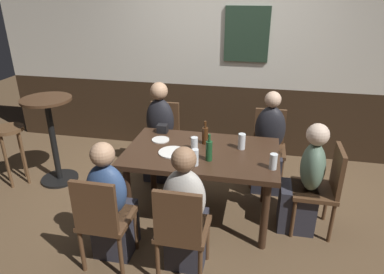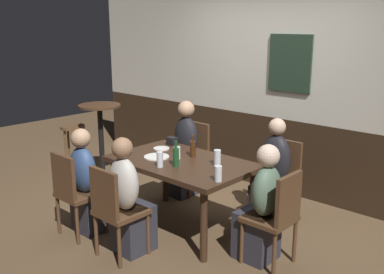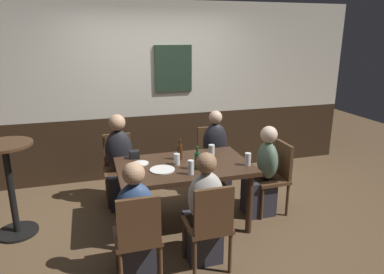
# 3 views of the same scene
# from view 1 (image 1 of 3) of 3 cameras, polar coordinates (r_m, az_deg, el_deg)

# --- Properties ---
(ground_plane) EXTENTS (12.00, 12.00, 0.00)m
(ground_plane) POSITION_cam_1_polar(r_m,az_deg,el_deg) (3.73, 1.49, -12.57)
(ground_plane) COLOR brown
(wall_back) EXTENTS (6.40, 0.13, 2.60)m
(wall_back) POSITION_cam_1_polar(r_m,az_deg,el_deg) (4.73, 5.41, 12.59)
(wall_back) COLOR #332316
(wall_back) RESTS_ON ground_plane
(dining_table) EXTENTS (1.47, 0.92, 0.74)m
(dining_table) POSITION_cam_1_polar(r_m,az_deg,el_deg) (3.38, 1.61, -3.61)
(dining_table) COLOR #382316
(dining_table) RESTS_ON ground_plane
(chair_head_east) EXTENTS (0.40, 0.40, 0.88)m
(chair_head_east) POSITION_cam_1_polar(r_m,az_deg,el_deg) (3.47, 20.79, -7.46)
(chair_head_east) COLOR #513521
(chair_head_east) RESTS_ON ground_plane
(chair_left_near) EXTENTS (0.40, 0.40, 0.88)m
(chair_left_near) POSITION_cam_1_polar(r_m,az_deg,el_deg) (2.94, -14.52, -12.72)
(chair_left_near) COLOR #513521
(chair_left_near) RESTS_ON ground_plane
(chair_right_far) EXTENTS (0.40, 0.40, 0.88)m
(chair_right_far) POSITION_cam_1_polar(r_m,az_deg,el_deg) (4.20, 12.49, -0.90)
(chair_right_far) COLOR #513521
(chair_right_far) RESTS_ON ground_plane
(chair_mid_near) EXTENTS (0.40, 0.40, 0.88)m
(chair_mid_near) POSITION_cam_1_polar(r_m,az_deg,el_deg) (2.74, -1.82, -14.78)
(chair_mid_near) COLOR #513521
(chair_mid_near) RESTS_ON ground_plane
(chair_left_far) EXTENTS (0.40, 0.40, 0.88)m
(chair_left_far) POSITION_cam_1_polar(r_m,az_deg,el_deg) (4.36, -4.74, 0.53)
(chair_left_far) COLOR #513521
(chair_left_far) RESTS_ON ground_plane
(person_head_east) EXTENTS (0.37, 0.34, 1.10)m
(person_head_east) POSITION_cam_1_polar(r_m,az_deg,el_deg) (3.46, 18.03, -7.73)
(person_head_east) COLOR #2D2D38
(person_head_east) RESTS_ON ground_plane
(person_left_near) EXTENTS (0.34, 0.37, 1.10)m
(person_left_near) POSITION_cam_1_polar(r_m,az_deg,el_deg) (3.07, -13.14, -11.47)
(person_left_near) COLOR #2D2D38
(person_left_near) RESTS_ON ground_plane
(person_right_far) EXTENTS (0.34, 0.37, 1.16)m
(person_right_far) POSITION_cam_1_polar(r_m,az_deg,el_deg) (4.06, 12.46, -1.99)
(person_right_far) COLOR #2D2D38
(person_right_far) RESTS_ON ground_plane
(person_mid_near) EXTENTS (0.34, 0.37, 1.13)m
(person_mid_near) POSITION_cam_1_polar(r_m,az_deg,el_deg) (2.88, -1.04, -13.16)
(person_mid_near) COLOR #2D2D38
(person_mid_near) RESTS_ON ground_plane
(person_left_far) EXTENTS (0.34, 0.37, 1.19)m
(person_left_far) POSITION_cam_1_polar(r_m,az_deg,el_deg) (4.21, -5.36, -0.18)
(person_left_far) COLOR #2D2D38
(person_left_far) RESTS_ON ground_plane
(pint_glass_pale) EXTENTS (0.07, 0.07, 0.13)m
(pint_glass_pale) POSITION_cam_1_polar(r_m,az_deg,el_deg) (3.34, 0.39, -1.15)
(pint_glass_pale) COLOR silver
(pint_glass_pale) RESTS_ON dining_table
(beer_glass_tall) EXTENTS (0.06, 0.06, 0.15)m
(beer_glass_tall) POSITION_cam_1_polar(r_m,az_deg,el_deg) (3.05, 0.50, -3.55)
(beer_glass_tall) COLOR silver
(beer_glass_tall) RESTS_ON dining_table
(tumbler_water) EXTENTS (0.07, 0.07, 0.16)m
(tumbler_water) POSITION_cam_1_polar(r_m,az_deg,el_deg) (3.39, 8.19, -0.86)
(tumbler_water) COLOR silver
(tumbler_water) RESTS_ON dining_table
(tumbler_short) EXTENTS (0.07, 0.07, 0.14)m
(tumbler_short) POSITION_cam_1_polar(r_m,az_deg,el_deg) (3.08, 13.25, -4.09)
(tumbler_short) COLOR silver
(tumbler_short) RESTS_ON dining_table
(beer_bottle_green) EXTENTS (0.06, 0.06, 0.26)m
(beer_bottle_green) POSITION_cam_1_polar(r_m,az_deg,el_deg) (3.12, 2.82, -2.18)
(beer_bottle_green) COLOR #194723
(beer_bottle_green) RESTS_ON dining_table
(beer_bottle_brown) EXTENTS (0.06, 0.06, 0.24)m
(beer_bottle_brown) POSITION_cam_1_polar(r_m,az_deg,el_deg) (3.46, 2.14, 0.33)
(beer_bottle_brown) COLOR #42230F
(beer_bottle_brown) RESTS_ON dining_table
(plate_white_large) EXTENTS (0.27, 0.27, 0.01)m
(plate_white_large) POSITION_cam_1_polar(r_m,az_deg,el_deg) (3.31, -3.26, -2.52)
(plate_white_large) COLOR white
(plate_white_large) RESTS_ON dining_table
(plate_white_small) EXTENTS (0.18, 0.18, 0.01)m
(plate_white_small) POSITION_cam_1_polar(r_m,az_deg,el_deg) (3.58, -5.20, -0.46)
(plate_white_small) COLOR white
(plate_white_small) RESTS_ON dining_table
(condiment_caddy) EXTENTS (0.11, 0.09, 0.09)m
(condiment_caddy) POSITION_cam_1_polar(r_m,az_deg,el_deg) (3.75, -4.89, 1.40)
(condiment_caddy) COLOR black
(condiment_caddy) RESTS_ON dining_table
(side_bar_table) EXTENTS (0.56, 0.56, 1.05)m
(side_bar_table) POSITION_cam_1_polar(r_m,az_deg,el_deg) (4.35, -22.08, 0.47)
(side_bar_table) COLOR black
(side_bar_table) RESTS_ON ground_plane
(bar_stool) EXTENTS (0.34, 0.34, 0.72)m
(bar_stool) POSITION_cam_1_polar(r_m,az_deg,el_deg) (4.52, -27.76, -0.42)
(bar_stool) COLOR brown
(bar_stool) RESTS_ON ground_plane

